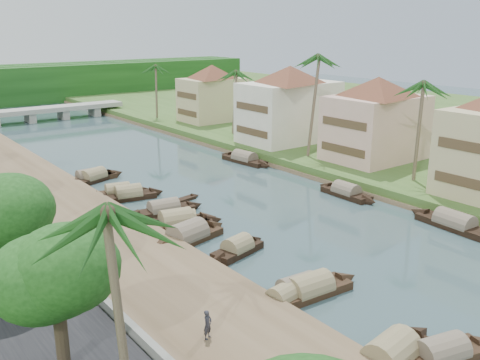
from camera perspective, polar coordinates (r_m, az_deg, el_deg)
ground at (r=43.19m, az=11.50°, el=-6.71°), size 220.00×220.00×0.00m
left_bank at (r=50.69m, az=-18.78°, el=-3.32°), size 10.00×180.00×0.80m
right_bank at (r=69.26m, az=9.62°, el=2.60°), size 16.00×180.00×1.20m
retaining_wall at (r=49.36m, az=-23.48°, el=-3.17°), size 0.40×180.00×1.10m
treeline at (r=130.07m, az=-23.90°, el=9.24°), size 120.00×14.00×8.00m
bridge at (r=103.52m, az=-19.94°, el=6.94°), size 28.00×4.00×2.40m
building_mid at (r=65.09m, az=14.31°, el=6.44°), size 14.11×14.11×9.70m
building_far at (r=73.78m, az=5.27°, el=8.16°), size 15.59×15.59×10.20m
building_distant at (r=90.04m, az=-2.97°, el=9.31°), size 12.62×12.62×9.20m
sampan_0 at (r=30.41m, az=20.68°, el=-17.03°), size 7.56×3.21×1.99m
sampan_1 at (r=29.48m, az=15.81°, el=-17.67°), size 8.23×2.89×2.38m
sampan_2 at (r=34.85m, az=7.43°, el=-11.55°), size 8.32×2.25×2.18m
sampan_3 at (r=34.76m, az=6.19°, el=-11.59°), size 7.28×2.04×1.97m
sampan_4 at (r=33.83m, az=4.84°, el=-12.40°), size 6.35×2.18×1.83m
sampan_5 at (r=40.44m, az=-0.28°, el=-7.35°), size 6.33×2.90×2.00m
sampan_6 at (r=42.85m, az=-5.59°, el=-6.02°), size 8.73×3.73×2.50m
sampan_7 at (r=46.12m, az=-6.32°, el=-4.43°), size 7.35×4.44×2.00m
sampan_8 at (r=45.90m, az=-6.83°, el=-4.53°), size 7.95×3.44×2.38m
sampan_9 at (r=49.13m, az=-8.13°, el=-3.19°), size 8.06×2.49×2.03m
sampan_10 at (r=55.12m, az=-12.89°, el=-1.29°), size 7.09×3.02×1.96m
sampan_11 at (r=53.97m, az=-11.82°, el=-1.59°), size 7.60×3.06×2.15m
sampan_12 at (r=61.36m, az=-15.71°, el=0.28°), size 8.14×1.77×1.97m
sampan_13 at (r=61.04m, az=-15.35°, el=0.23°), size 7.73×4.02×2.11m
sampan_14 at (r=48.77m, az=21.90°, el=-4.38°), size 2.41×9.52×2.27m
sampan_15 at (r=54.72m, az=11.26°, el=-1.32°), size 1.91×7.78×2.10m
sampan_16 at (r=67.04m, az=0.49°, el=2.22°), size 2.63×9.17×2.21m
canoe_1 at (r=34.99m, az=6.35°, el=-11.98°), size 4.53×1.86×0.73m
canoe_2 at (r=52.20m, az=-6.68°, el=-2.33°), size 5.89×2.00×0.85m
palm_1 at (r=56.28m, az=18.89°, el=9.50°), size 3.20×3.20×11.44m
palm_2 at (r=64.47m, az=7.78°, el=12.65°), size 3.20×3.20×13.43m
palm_3 at (r=78.15m, az=-0.70°, el=11.31°), size 3.20×3.20×10.52m
palm_4 at (r=19.84m, az=-13.17°, el=-3.64°), size 3.20×3.20×10.31m
palm_7 at (r=93.65m, az=-9.05°, el=11.79°), size 3.20×3.20×10.32m
tree_1 at (r=24.94m, az=-19.13°, el=-9.49°), size 4.76×4.76×6.75m
tree_2 at (r=33.20m, az=-24.24°, el=-3.45°), size 5.11×5.11×6.99m
tree_6 at (r=78.64m, az=7.00°, el=8.56°), size 4.89×4.89×7.23m
person_near at (r=28.78m, az=-3.47°, el=-15.14°), size 0.69×0.59×1.60m
person_far at (r=43.91m, az=-14.59°, el=-4.37°), size 0.81×0.69×1.48m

